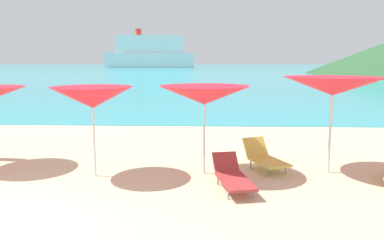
% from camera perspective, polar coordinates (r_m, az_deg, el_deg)
% --- Properties ---
extents(ground_plane, '(50.00, 100.00, 0.30)m').
position_cam_1_polar(ground_plane, '(15.85, -12.41, -1.40)').
color(ground_plane, beige).
extents(ocean_water, '(650.00, 440.00, 0.02)m').
position_cam_1_polar(ocean_water, '(235.13, 1.36, 8.28)').
color(ocean_water, '#2DADBC').
rests_on(ocean_water, ground_plane).
extents(umbrella_5, '(1.94, 1.94, 2.09)m').
position_cam_1_polar(umbrella_5, '(8.67, -15.12, 3.37)').
color(umbrella_5, silver).
rests_on(umbrella_5, ground_plane).
extents(umbrella_6, '(2.16, 2.16, 2.09)m').
position_cam_1_polar(umbrella_6, '(8.57, 1.92, 3.84)').
color(umbrella_6, silver).
rests_on(umbrella_6, ground_plane).
extents(umbrella_7, '(2.29, 2.29, 2.30)m').
position_cam_1_polar(umbrella_7, '(9.25, 20.90, 4.88)').
color(umbrella_7, silver).
rests_on(umbrella_7, ground_plane).
extents(lounge_chair_1, '(1.09, 1.46, 0.71)m').
position_cam_1_polar(lounge_chair_1, '(9.32, 11.09, -5.63)').
color(lounge_chair_1, '#D8BF4C').
rests_on(lounge_chair_1, ground_plane).
extents(lounge_chair_8, '(0.88, 1.71, 0.61)m').
position_cam_1_polar(lounge_chair_8, '(7.90, 6.24, -8.51)').
color(lounge_chair_8, '#A53333').
rests_on(lounge_chair_8, ground_plane).
extents(cruise_ship, '(42.53, 11.54, 18.19)m').
position_cam_1_polar(cruise_ship, '(181.18, -6.55, 10.17)').
color(cruise_ship, white).
rests_on(cruise_ship, ocean_water).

